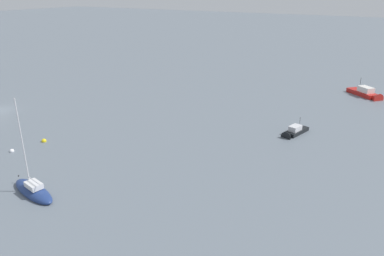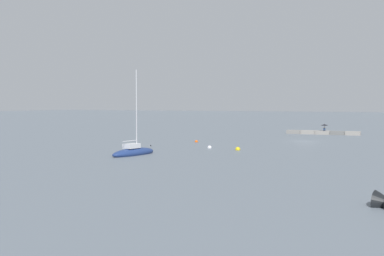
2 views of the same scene
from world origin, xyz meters
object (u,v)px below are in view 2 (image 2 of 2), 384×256
Objects in this scene: mooring_buoy_near at (196,142)px; sailboat_navy_near at (134,152)px; mooring_buoy_mid at (210,148)px; mooring_buoy_far at (238,149)px; umbrella_open_black at (324,125)px; person_seated_blue_left at (324,129)px.

sailboat_navy_near is at bearing 91.23° from mooring_buoy_near.
mooring_buoy_far reaches higher than mooring_buoy_mid.
mooring_buoy_near is at bearing 60.16° from umbrella_open_black.
sailboat_navy_near is at bearing 47.42° from mooring_buoy_far.
sailboat_navy_near is (14.62, 45.01, -0.61)m from person_seated_blue_left.
person_seated_blue_left is 0.88m from umbrella_open_black.
sailboat_navy_near reaches higher than person_seated_blue_left.
mooring_buoy_far is at bearing 58.37° from sailboat_navy_near.
umbrella_open_black reaches higher than person_seated_blue_left.
sailboat_navy_near reaches higher than umbrella_open_black.
umbrella_open_black is 0.14× the size of sailboat_navy_near.
mooring_buoy_far is at bearing 73.06° from person_seated_blue_left.
mooring_buoy_far is at bearing 81.24° from umbrella_open_black.
mooring_buoy_mid is (9.58, 34.34, -1.72)m from umbrella_open_black.
person_seated_blue_left is 35.52m from mooring_buoy_mid.
mooring_buoy_near is (0.41, -18.97, -0.25)m from sailboat_navy_near.
sailboat_navy_near reaches higher than mooring_buoy_mid.
person_seated_blue_left is 1.49× the size of mooring_buoy_near.
mooring_buoy_near is 13.14m from mooring_buoy_far.
mooring_buoy_mid is 0.88× the size of mooring_buoy_far.
sailboat_navy_near is at bearing 72.07° from umbrella_open_black.
person_seated_blue_left is 1.16× the size of mooring_buoy_far.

